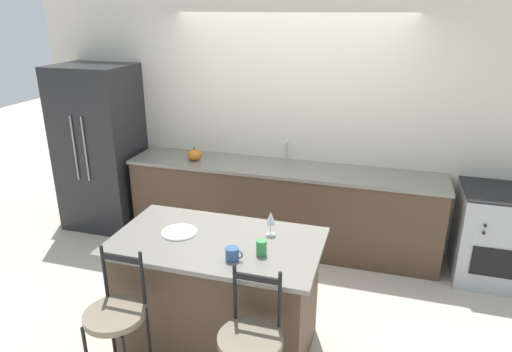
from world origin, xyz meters
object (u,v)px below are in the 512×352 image
at_px(bar_stool_far, 251,352).
at_px(dinner_plate, 179,232).
at_px(pumpkin_decoration, 194,155).
at_px(refrigerator, 101,148).
at_px(bar_stool_near, 117,327).
at_px(oven_range, 500,236).
at_px(coffee_mug, 233,254).
at_px(tumbler_cup, 261,248).
at_px(wine_glass, 271,219).

relative_size(bar_stool_far, dinner_plate, 3.90).
bearing_deg(pumpkin_decoration, refrigerator, 179.65).
height_order(bar_stool_near, pumpkin_decoration, pumpkin_decoration).
height_order(refrigerator, dinner_plate, refrigerator).
height_order(oven_range, coffee_mug, coffee_mug).
height_order(oven_range, tumbler_cup, tumbler_cup).
relative_size(wine_glass, coffee_mug, 1.55).
height_order(tumbler_cup, pumpkin_decoration, pumpkin_decoration).
distance_m(bar_stool_near, tumbler_cup, 1.10).
bearing_deg(wine_glass, dinner_plate, -165.63).
xyz_separation_m(bar_stool_far, wine_glass, (-0.10, 0.83, 0.51)).
xyz_separation_m(bar_stool_near, wine_glass, (0.82, 0.86, 0.51)).
relative_size(oven_range, pumpkin_decoration, 5.77).
distance_m(refrigerator, pumpkin_decoration, 1.22).
distance_m(oven_range, coffee_mug, 2.87).
relative_size(refrigerator, dinner_plate, 7.11).
xyz_separation_m(coffee_mug, pumpkin_decoration, (-1.12, 1.90, 0.02)).
distance_m(wine_glass, pumpkin_decoration, 1.95).
distance_m(coffee_mug, tumbler_cup, 0.21).
distance_m(oven_range, pumpkin_decoration, 3.24).
bearing_deg(dinner_plate, bar_stool_near, -102.39).
relative_size(bar_stool_near, tumbler_cup, 9.55).
bearing_deg(refrigerator, tumbler_cup, -35.45).
distance_m(bar_stool_near, pumpkin_decoration, 2.41).
bearing_deg(dinner_plate, pumpkin_decoration, 110.10).
xyz_separation_m(wine_glass, coffee_mug, (-0.15, -0.43, -0.09)).
distance_m(coffee_mug, pumpkin_decoration, 2.20).
xyz_separation_m(refrigerator, oven_range, (4.41, 0.01, -0.51)).
xyz_separation_m(bar_stool_far, dinner_plate, (-0.77, 0.66, 0.39)).
relative_size(coffee_mug, tumbler_cup, 1.10).
relative_size(bar_stool_far, tumbler_cup, 9.55).
xyz_separation_m(oven_range, bar_stool_near, (-2.74, -2.35, 0.09)).
relative_size(tumbler_cup, pumpkin_decoration, 0.70).
height_order(dinner_plate, tumbler_cup, tumbler_cup).
distance_m(refrigerator, oven_range, 4.44).
height_order(refrigerator, wine_glass, refrigerator).
relative_size(refrigerator, coffee_mug, 15.78).
bearing_deg(wine_glass, coffee_mug, -109.73).
relative_size(bar_stool_near, dinner_plate, 3.90).
height_order(dinner_plate, pumpkin_decoration, pumpkin_decoration).
xyz_separation_m(oven_range, coffee_mug, (-2.07, -1.92, 0.52)).
xyz_separation_m(bar_stool_far, coffee_mug, (-0.25, 0.40, 0.42)).
distance_m(refrigerator, dinner_plate, 2.45).
relative_size(dinner_plate, tumbler_cup, 2.45).
bearing_deg(oven_range, tumbler_cup, -136.64).
bearing_deg(coffee_mug, oven_range, 42.77).
bearing_deg(oven_range, bar_stool_near, -139.41).
xyz_separation_m(dinner_plate, tumbler_cup, (0.69, -0.13, 0.05)).
distance_m(dinner_plate, pumpkin_decoration, 1.75).
height_order(oven_range, dinner_plate, dinner_plate).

